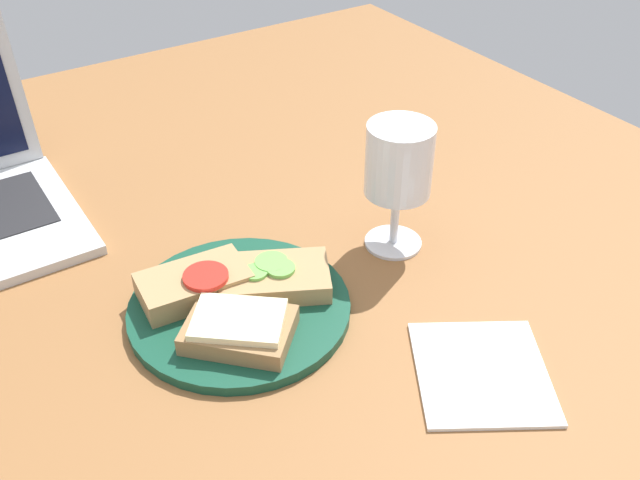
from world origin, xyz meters
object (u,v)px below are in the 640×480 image
Objects in this scene: sandwich_with_cucumber at (274,277)px; plate at (237,309)px; napkin at (482,372)px; wine_glass at (399,166)px; sandwich_with_cheese at (239,328)px; sandwich_with_tomato at (195,284)px.

plate is at bearing -173.59° from sandwich_with_cucumber.
plate reaches higher than napkin.
sandwich_with_cucumber is 0.88× the size of wine_glass.
sandwich_with_cheese is at bearing 137.95° from napkin.
sandwich_with_cucumber is 23.32cm from napkin.
sandwich_with_cucumber reaches higher than plate.
plate is 25.36cm from napkin.
wine_glass reaches higher than napkin.
sandwich_with_cheese is 0.93× the size of napkin.
sandwich_with_cheese is at bearing -84.24° from sandwich_with_tomato.
wine_glass reaches higher than sandwich_with_cucumber.
sandwich_with_cucumber is 18.21cm from wine_glass.
sandwich_with_cheese is 24.95cm from wine_glass.
sandwich_with_tomato is 0.88× the size of napkin.
wine_glass is (23.83, -3.08, 8.05)cm from sandwich_with_tomato.
sandwich_with_cucumber reaches higher than napkin.
sandwich_with_cucumber is at bearing 36.24° from sandwich_with_cheese.
wine_glass is at bearing -7.36° from sandwich_with_tomato.
sandwich_with_cucumber is 1.16× the size of sandwich_with_tomato.
sandwich_with_cheese is 0.81× the size of wine_glass.
plate is 1.70× the size of sandwich_with_cucumber.
plate is 5.14cm from sandwich_with_cucumber.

